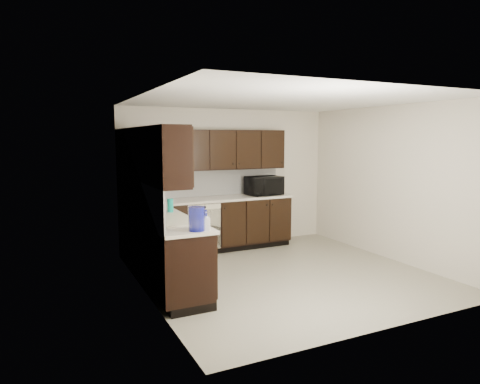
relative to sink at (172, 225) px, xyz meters
name	(u,v)px	position (x,y,z in m)	size (l,w,h in m)	color
floor	(284,274)	(1.68, 0.01, -0.88)	(4.00, 4.00, 0.00)	gray
ceiling	(287,100)	(1.68, 0.01, 1.62)	(4.00, 4.00, 0.00)	white
wall_back	(228,178)	(1.68, 2.01, 0.37)	(4.00, 0.02, 2.50)	beige
wall_left	(146,198)	(-0.32, 0.01, 0.37)	(0.02, 4.00, 2.50)	beige
wall_right	(391,183)	(3.68, 0.01, 0.37)	(0.02, 4.00, 2.50)	beige
wall_front	(391,211)	(1.68, -1.99, 0.37)	(4.00, 0.02, 2.50)	beige
lower_cabinets	(193,238)	(0.67, 1.12, -0.47)	(3.00, 2.80, 0.90)	black
countertop	(193,206)	(0.67, 1.12, 0.04)	(3.03, 2.83, 0.04)	beige
backsplash	(175,189)	(0.46, 1.33, 0.30)	(3.00, 2.80, 0.48)	white
upper_cabinets	(184,151)	(0.58, 1.22, 0.89)	(3.00, 2.80, 0.70)	black
dishwasher	(204,224)	(0.98, 1.42, -0.33)	(0.58, 0.04, 0.78)	beige
sink	(172,225)	(0.00, 0.00, 0.00)	(0.54, 0.82, 0.42)	beige
microwave	(264,186)	(2.24, 1.66, 0.23)	(0.62, 0.42, 0.34)	black
soap_bottle_a	(206,221)	(0.20, -0.69, 0.17)	(0.10, 0.10, 0.21)	gray
soap_bottle_b	(144,203)	(-0.15, 0.84, 0.18)	(0.09, 0.09, 0.24)	gray
toaster_oven	(136,195)	(-0.07, 1.78, 0.17)	(0.36, 0.27, 0.22)	silver
storage_bin	(146,199)	(-0.01, 1.36, 0.16)	(0.51, 0.37, 0.20)	silver
blue_pitcher	(197,219)	(0.08, -0.69, 0.19)	(0.18, 0.18, 0.27)	navy
teal_tumbler	(170,205)	(0.17, 0.64, 0.15)	(0.08, 0.08, 0.19)	#0E9A83
paper_towel_roll	(155,195)	(0.14, 1.36, 0.22)	(0.14, 0.14, 0.32)	silver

